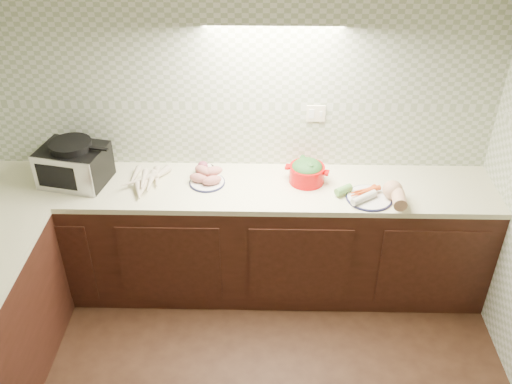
{
  "coord_description": "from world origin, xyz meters",
  "views": [
    {
      "loc": [
        0.21,
        -1.79,
        3.08
      ],
      "look_at": [
        0.15,
        1.25,
        1.02
      ],
      "focal_mm": 40.0,
      "sensor_mm": 36.0,
      "label": 1
    }
  ],
  "objects_px": {
    "sweet_potato_plate": "(207,177)",
    "toaster_oven": "(74,163)",
    "parsnip_pile": "(134,184)",
    "dutch_oven": "(307,171)",
    "onion_bowl": "(205,169)",
    "veg_plate": "(380,193)"
  },
  "relations": [
    {
      "from": "parsnip_pile",
      "to": "dutch_oven",
      "type": "relative_size",
      "value": 1.38
    },
    {
      "from": "parsnip_pile",
      "to": "onion_bowl",
      "type": "height_order",
      "value": "onion_bowl"
    },
    {
      "from": "onion_bowl",
      "to": "sweet_potato_plate",
      "type": "bearing_deg",
      "value": -75.87
    },
    {
      "from": "parsnip_pile",
      "to": "onion_bowl",
      "type": "xyz_separation_m",
      "value": [
        0.47,
        0.2,
        0.0
      ]
    },
    {
      "from": "parsnip_pile",
      "to": "veg_plate",
      "type": "distance_m",
      "value": 1.67
    },
    {
      "from": "veg_plate",
      "to": "parsnip_pile",
      "type": "bearing_deg",
      "value": 176.98
    },
    {
      "from": "parsnip_pile",
      "to": "sweet_potato_plate",
      "type": "distance_m",
      "value": 0.51
    },
    {
      "from": "sweet_potato_plate",
      "to": "veg_plate",
      "type": "height_order",
      "value": "veg_plate"
    },
    {
      "from": "sweet_potato_plate",
      "to": "onion_bowl",
      "type": "bearing_deg",
      "value": 104.13
    },
    {
      "from": "parsnip_pile",
      "to": "dutch_oven",
      "type": "distance_m",
      "value": 1.2
    },
    {
      "from": "sweet_potato_plate",
      "to": "veg_plate",
      "type": "bearing_deg",
      "value": -8.51
    },
    {
      "from": "sweet_potato_plate",
      "to": "toaster_oven",
      "type": "bearing_deg",
      "value": 179.99
    },
    {
      "from": "toaster_oven",
      "to": "dutch_oven",
      "type": "relative_size",
      "value": 1.6
    },
    {
      "from": "toaster_oven",
      "to": "veg_plate",
      "type": "height_order",
      "value": "toaster_oven"
    },
    {
      "from": "parsnip_pile",
      "to": "onion_bowl",
      "type": "bearing_deg",
      "value": 22.99
    },
    {
      "from": "sweet_potato_plate",
      "to": "dutch_oven",
      "type": "height_order",
      "value": "dutch_oven"
    },
    {
      "from": "dutch_oven",
      "to": "veg_plate",
      "type": "height_order",
      "value": "dutch_oven"
    },
    {
      "from": "veg_plate",
      "to": "onion_bowl",
      "type": "bearing_deg",
      "value": 166.52
    },
    {
      "from": "onion_bowl",
      "to": "veg_plate",
      "type": "distance_m",
      "value": 1.23
    },
    {
      "from": "toaster_oven",
      "to": "onion_bowl",
      "type": "bearing_deg",
      "value": 19.1
    },
    {
      "from": "onion_bowl",
      "to": "dutch_oven",
      "type": "relative_size",
      "value": 0.44
    },
    {
      "from": "onion_bowl",
      "to": "dutch_oven",
      "type": "bearing_deg",
      "value": -6.46
    }
  ]
}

